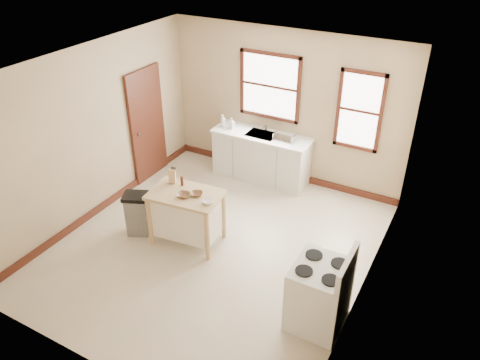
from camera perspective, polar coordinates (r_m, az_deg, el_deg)
name	(u,v)px	position (r m, az deg, el deg)	size (l,w,h in m)	color
floor	(215,245)	(7.32, -3.11, -7.97)	(5.00, 5.00, 0.00)	beige
ceiling	(208,68)	(5.98, -3.87, 13.43)	(5.00, 5.00, 0.00)	white
wall_back	(285,107)	(8.55, 5.47, 8.83)	(4.50, 0.04, 2.80)	tan
wall_left	(92,134)	(7.85, -17.63, 5.41)	(0.04, 5.00, 2.80)	tan
wall_right	(372,210)	(5.83, 15.78, -3.59)	(0.04, 5.00, 2.80)	tan
window_main	(270,86)	(8.52, 3.66, 11.35)	(1.17, 0.06, 1.22)	#411711
window_side	(360,111)	(8.07, 14.36, 8.15)	(0.77, 0.06, 1.37)	#411711
door_left	(147,125)	(8.82, -11.25, 6.60)	(0.06, 0.90, 2.10)	#411711
baseboard_back	(281,172)	(9.11, 4.98, 0.93)	(4.50, 0.04, 0.12)	#411711
baseboard_left	(106,204)	(8.46, -16.08, -2.83)	(0.04, 5.00, 0.12)	#411711
sink_counter	(261,156)	(8.81, 2.60, 2.88)	(1.86, 0.62, 0.92)	silver
faucet	(266,125)	(8.70, 3.21, 6.69)	(0.03, 0.03, 0.22)	silver
soap_bottle_a	(223,121)	(8.86, -2.10, 7.24)	(0.09, 0.09, 0.24)	#B2B2B2
soap_bottle_b	(232,123)	(8.79, -1.01, 6.94)	(0.09, 0.09, 0.21)	#B2B2B2
dish_rack	(285,137)	(8.42, 5.49, 5.25)	(0.38, 0.28, 0.09)	silver
kitchen_island	(187,217)	(7.20, -6.49, -4.55)	(1.07, 0.68, 0.87)	tan
knife_block	(172,177)	(7.21, -8.25, 0.42)	(0.10, 0.10, 0.20)	#E0B675
pepper_grinder	(182,181)	(7.12, -7.10, -0.14)	(0.04, 0.04, 0.15)	#462113
bowl_a	(184,195)	(6.88, -6.90, -1.83)	(0.19, 0.19, 0.05)	brown
bowl_b	(197,194)	(6.89, -5.30, -1.70)	(0.18, 0.18, 0.04)	brown
bowl_c	(208,202)	(6.69, -3.96, -2.66)	(0.16, 0.16, 0.05)	white
trash_bin	(137,214)	(7.54, -12.39, -4.07)	(0.37, 0.31, 0.72)	gray
gas_stove	(320,287)	(5.88, 9.70, -12.73)	(0.71, 0.72, 1.15)	white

